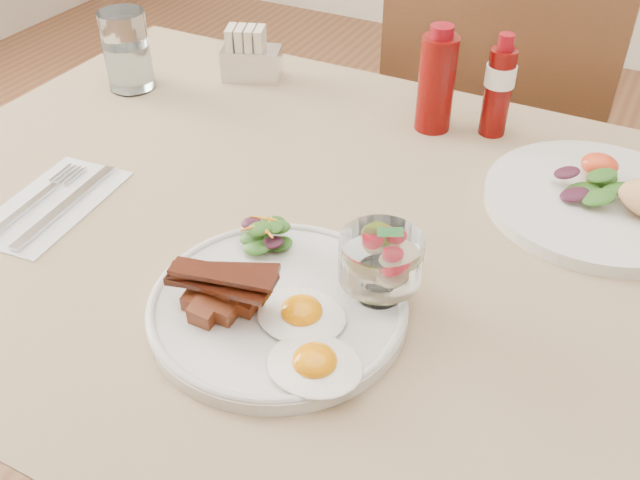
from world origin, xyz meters
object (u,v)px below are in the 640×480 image
at_px(chair_far, 492,151).
at_px(sugar_caddy, 250,58).
at_px(fruit_cup, 381,259).
at_px(main_plate, 278,308).
at_px(ketchup_bottle, 437,82).
at_px(table, 361,291).
at_px(hot_sauce_bottle, 499,87).
at_px(second_plate, 616,201).
at_px(water_glass, 128,55).

xyz_separation_m(chair_far, sugar_caddy, (-0.36, -0.34, 0.26)).
distance_m(chair_far, fruit_cup, 0.82).
xyz_separation_m(main_plate, ketchup_bottle, (0.00, 0.47, 0.07)).
bearing_deg(table, hot_sauce_bottle, 79.02).
relative_size(ketchup_bottle, hot_sauce_bottle, 1.04).
distance_m(main_plate, second_plate, 0.46).
xyz_separation_m(table, ketchup_bottle, (-0.02, 0.30, 0.16)).
bearing_deg(fruit_cup, second_plate, 56.40).
bearing_deg(hot_sauce_bottle, ketchup_bottle, -162.77).
height_order(table, second_plate, second_plate).
height_order(hot_sauce_bottle, water_glass, hot_sauce_bottle).
xyz_separation_m(fruit_cup, second_plate, (0.20, 0.30, -0.05)).
distance_m(hot_sauce_bottle, water_glass, 0.60).
bearing_deg(chair_far, hot_sauce_bottle, -79.29).
distance_m(table, second_plate, 0.35).
bearing_deg(fruit_cup, main_plate, -146.23).
bearing_deg(sugar_caddy, second_plate, -32.01).
height_order(main_plate, ketchup_bottle, ketchup_bottle).
bearing_deg(fruit_cup, sugar_caddy, 135.00).
distance_m(fruit_cup, sugar_caddy, 0.61).
bearing_deg(main_plate, second_plate, 51.18).
bearing_deg(table, second_plate, 36.40).
relative_size(second_plate, ketchup_bottle, 1.93).
relative_size(chair_far, sugar_caddy, 8.37).
height_order(table, sugar_caddy, sugar_caddy).
height_order(fruit_cup, water_glass, water_glass).
distance_m(main_plate, fruit_cup, 0.12).
bearing_deg(water_glass, hot_sauce_bottle, 12.29).
bearing_deg(sugar_caddy, hot_sauce_bottle, -19.81).
bearing_deg(main_plate, chair_far, 88.22).
distance_m(second_plate, ketchup_bottle, 0.31).
relative_size(main_plate, ketchup_bottle, 1.73).
xyz_separation_m(hot_sauce_bottle, sugar_caddy, (-0.43, -0.00, -0.04)).
xyz_separation_m(main_plate, water_glass, (-0.50, 0.37, 0.05)).
relative_size(fruit_cup, second_plate, 0.29).
bearing_deg(ketchup_bottle, table, -85.72).
distance_m(table, fruit_cup, 0.20).
bearing_deg(hot_sauce_bottle, water_glass, -167.71).
distance_m(fruit_cup, water_glass, 0.66).
relative_size(hot_sauce_bottle, water_glass, 1.20).
height_order(main_plate, sugar_caddy, sugar_caddy).
relative_size(ketchup_bottle, water_glass, 1.24).
xyz_separation_m(table, water_glass, (-0.52, 0.20, 0.15)).
height_order(chair_far, fruit_cup, chair_far).
xyz_separation_m(chair_far, water_glass, (-0.52, -0.46, 0.28)).
bearing_deg(sugar_caddy, table, -62.15).
bearing_deg(sugar_caddy, chair_far, 22.79).
bearing_deg(ketchup_bottle, hot_sauce_bottle, 17.23).
bearing_deg(main_plate, fruit_cup, 33.77).
distance_m(table, water_glass, 0.58).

